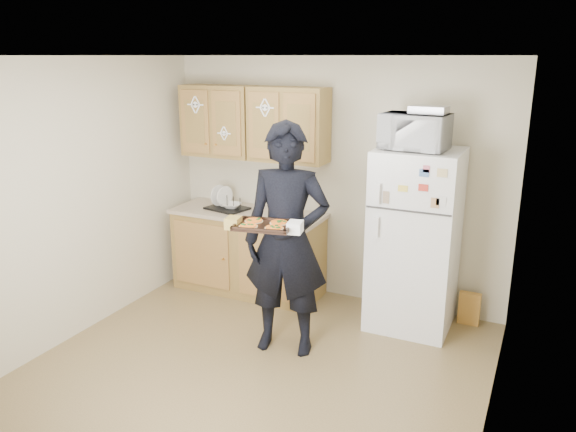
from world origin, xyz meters
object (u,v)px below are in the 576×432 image
Objects in this scene: person at (287,240)px; refrigerator at (415,240)px; baking_tray at (264,226)px; dish_rack at (227,202)px; microwave at (415,132)px.

refrigerator is at bearing 34.66° from person.
refrigerator reaches higher than baking_tray.
person reaches higher than dish_rack.
refrigerator is 0.85× the size of person.
person is 4.45× the size of baking_tray.
microwave is 1.35× the size of dish_rack.
person is at bearing -129.20° from microwave.
baking_tray is (-0.06, -0.29, 0.20)m from person.
person reaches higher than baking_tray.
dish_rack is at bearing 178.91° from refrigerator.
microwave is (-0.05, -0.05, 1.01)m from refrigerator.
dish_rack is (-2.05, 0.04, 0.13)m from refrigerator.
person is at bearing -133.77° from refrigerator.
baking_tray is 1.60m from microwave.
microwave reaches higher than person.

